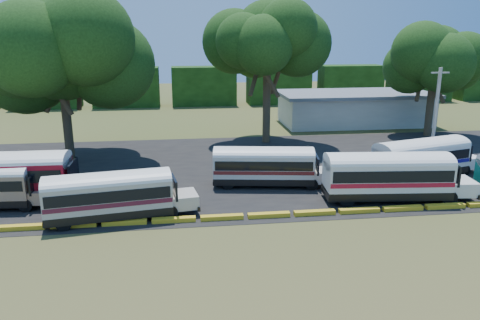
{
  "coord_description": "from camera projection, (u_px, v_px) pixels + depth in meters",
  "views": [
    {
      "loc": [
        -3.89,
        -26.26,
        11.54
      ],
      "look_at": [
        0.29,
        6.0,
        2.46
      ],
      "focal_mm": 35.0,
      "sensor_mm": 36.0,
      "label": 1
    }
  ],
  "objects": [
    {
      "name": "ground",
      "position": [
        248.0,
        225.0,
        28.67
      ],
      "size": [
        160.0,
        160.0,
        0.0
      ],
      "primitive_type": "plane",
      "color": "#2E4918",
      "rests_on": "ground"
    },
    {
      "name": "asphalt_strip",
      "position": [
        239.0,
        169.0,
        40.25
      ],
      "size": [
        64.0,
        24.0,
        0.02
      ],
      "primitive_type": "cube",
      "color": "black",
      "rests_on": "ground"
    },
    {
      "name": "curb",
      "position": [
        246.0,
        216.0,
        29.58
      ],
      "size": [
        53.7,
        0.45,
        0.3
      ],
      "color": "gold",
      "rests_on": "ground"
    },
    {
      "name": "terminal_building",
      "position": [
        354.0,
        108.0,
        59.01
      ],
      "size": [
        19.0,
        9.0,
        4.0
      ],
      "color": "beige",
      "rests_on": "ground"
    },
    {
      "name": "treeline_backdrop",
      "position": [
        204.0,
        86.0,
        73.71
      ],
      "size": [
        130.0,
        4.0,
        6.0
      ],
      "color": "black",
      "rests_on": "ground"
    },
    {
      "name": "bus_red",
      "position": [
        5.0,
        174.0,
        31.73
      ],
      "size": [
        11.03,
        2.97,
        3.61
      ],
      "rotation": [
        0.0,
        0.0,
        -0.02
      ],
      "color": "black",
      "rests_on": "ground"
    },
    {
      "name": "bus_cream_west",
      "position": [
        112.0,
        193.0,
        29.03
      ],
      "size": [
        9.62,
        3.7,
        3.08
      ],
      "rotation": [
        0.0,
        0.0,
        0.15
      ],
      "color": "black",
      "rests_on": "ground"
    },
    {
      "name": "bus_cream_east",
      "position": [
        266.0,
        164.0,
        35.41
      ],
      "size": [
        9.47,
        3.65,
        3.04
      ],
      "rotation": [
        0.0,
        0.0,
        -0.15
      ],
      "color": "black",
      "rests_on": "ground"
    },
    {
      "name": "bus_white_red",
      "position": [
        390.0,
        174.0,
        32.27
      ],
      "size": [
        10.63,
        3.52,
        3.43
      ],
      "rotation": [
        0.0,
        0.0,
        -0.09
      ],
      "color": "black",
      "rests_on": "ground"
    },
    {
      "name": "bus_white_blue",
      "position": [
        423.0,
        156.0,
        37.29
      ],
      "size": [
        10.06,
        4.95,
        3.22
      ],
      "rotation": [
        0.0,
        0.0,
        0.27
      ],
      "color": "black",
      "rests_on": "ground"
    },
    {
      "name": "tree_west",
      "position": [
        60.0,
        49.0,
        40.02
      ],
      "size": [
        12.16,
        12.16,
        14.46
      ],
      "color": "#3B2C1D",
      "rests_on": "ground"
    },
    {
      "name": "tree_center",
      "position": [
        268.0,
        36.0,
        46.95
      ],
      "size": [
        9.4,
        9.4,
        14.5
      ],
      "color": "#3B2C1D",
      "rests_on": "ground"
    },
    {
      "name": "tree_east",
      "position": [
        436.0,
        56.0,
        50.5
      ],
      "size": [
        8.83,
        8.83,
        12.08
      ],
      "color": "#3B2C1D",
      "rests_on": "ground"
    },
    {
      "name": "utility_pole",
      "position": [
        435.0,
        116.0,
        40.28
      ],
      "size": [
        1.6,
        0.3,
        8.49
      ],
      "color": "gray",
      "rests_on": "ground"
    }
  ]
}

